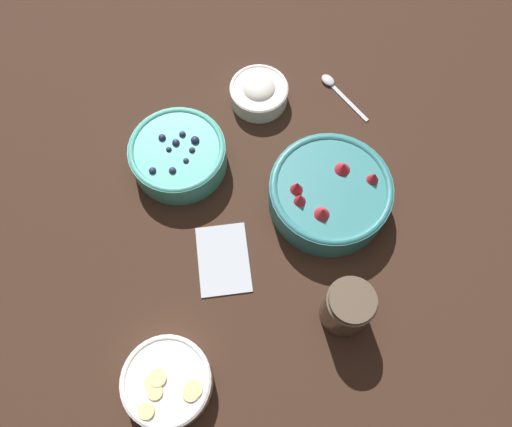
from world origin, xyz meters
TOP-DOWN VIEW (x-y plane):
  - ground_plane at (0.00, 0.00)m, footprint 4.00×4.00m
  - bowl_strawberries at (-0.01, 0.11)m, footprint 0.22×0.22m
  - bowl_blueberries at (-0.13, -0.15)m, footprint 0.18×0.18m
  - bowl_bananas at (0.27, -0.20)m, footprint 0.14×0.14m
  - bowl_cream at (-0.26, 0.02)m, footprint 0.12×0.12m
  - jar_chocolate at (0.20, 0.10)m, footprint 0.08×0.08m
  - napkin at (0.07, -0.09)m, footprint 0.13×0.09m
  - spoon at (-0.26, 0.18)m, footprint 0.13×0.08m

SIDE VIEW (x-z plane):
  - ground_plane at x=0.00m, z-range 0.00..0.00m
  - napkin at x=0.07m, z-range 0.00..0.01m
  - spoon at x=-0.26m, z-range 0.00..0.01m
  - bowl_cream at x=-0.26m, z-range 0.00..0.05m
  - bowl_bananas at x=0.27m, z-range 0.00..0.05m
  - bowl_blueberries at x=-0.13m, z-range 0.00..0.07m
  - bowl_strawberries at x=-0.01m, z-range 0.00..0.09m
  - jar_chocolate at x=0.20m, z-range 0.00..0.10m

